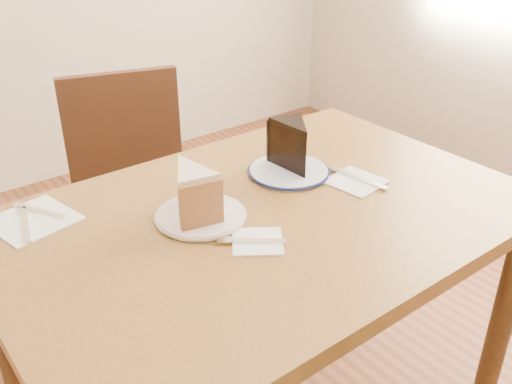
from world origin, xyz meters
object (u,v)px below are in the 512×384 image
Objects in this scene: chair_far at (138,204)px; carrot_cake at (190,191)px; plate_cream at (201,216)px; plate_navy at (289,171)px; table at (266,247)px; chocolate_cake at (295,149)px.

chair_far is 0.64m from carrot_cake.
plate_navy is at bearing 9.52° from plate_cream.
chair_far is at bearing 78.98° from plate_cream.
plate_cream is 1.50× the size of carrot_cake.
table is at bearing -19.81° from carrot_cake.
chair_far is 0.63m from plate_cream.
table is 0.23m from plate_navy.
carrot_cake is 1.02× the size of chocolate_cake.
table is 1.35× the size of chair_far.
chair_far reaches higher than table.
chair_far is 0.61m from plate_navy.
chocolate_cake is (0.18, 0.11, 0.17)m from table.
table is at bearing 47.33° from chocolate_cake.
carrot_cake is (-0.12, -0.54, 0.32)m from chair_far.
plate_cream reaches higher than table.
carrot_cake is at bearing 19.81° from chocolate_cake.
chair_far reaches higher than chocolate_cake.
carrot_cake is (-0.01, 0.02, 0.06)m from plate_cream.
chair_far is at bearing 88.98° from carrot_cake.
plate_navy is (0.19, -0.52, 0.26)m from chair_far.
carrot_cake is at bearing 114.73° from plate_cream.
plate_cream is at bearing -53.78° from carrot_cake.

